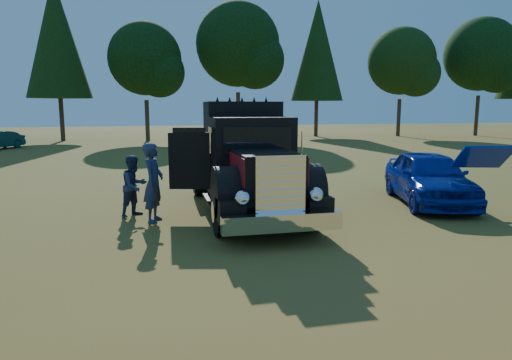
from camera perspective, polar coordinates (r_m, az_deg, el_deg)
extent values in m
plane|color=#3A4C16|center=(11.77, 5.66, -4.97)|extent=(120.00, 120.00, 0.00)
cylinder|color=#2D2116|center=(41.53, -2.24, 8.05)|extent=(0.36, 0.36, 4.14)
sphere|color=black|center=(41.88, -2.30, 16.57)|extent=(7.36, 7.36, 7.36)
sphere|color=black|center=(41.10, -0.09, 14.78)|extent=(5.06, 5.06, 5.06)
cylinder|color=#2D2116|center=(47.18, 17.40, 7.44)|extent=(0.36, 0.36, 3.60)
sphere|color=black|center=(47.37, 17.72, 13.98)|extent=(6.40, 6.40, 6.40)
sphere|color=black|center=(47.21, 19.44, 12.45)|extent=(4.40, 4.40, 4.40)
cylinder|color=#2D2116|center=(41.97, -23.14, 7.71)|extent=(0.36, 0.36, 4.68)
cone|color=black|center=(42.34, -23.68, 15.99)|extent=(5.20, 5.20, 9.75)
cylinder|color=#2D2116|center=(50.87, 25.86, 7.25)|extent=(0.36, 0.36, 3.96)
sphere|color=black|center=(51.11, 26.34, 13.90)|extent=(7.04, 7.04, 7.04)
sphere|color=black|center=(51.16, 28.04, 12.29)|extent=(4.84, 4.84, 4.84)
cylinder|color=#2D2116|center=(40.33, -13.44, 7.26)|extent=(0.36, 0.36, 3.42)
sphere|color=black|center=(40.51, -13.71, 14.53)|extent=(6.08, 6.08, 6.08)
sphere|color=black|center=(39.67, -11.98, 13.06)|extent=(4.18, 4.18, 4.18)
cylinder|color=#2D2116|center=(45.12, 7.54, 8.29)|extent=(0.36, 0.36, 4.50)
cone|color=black|center=(45.42, 7.70, 15.72)|extent=(5.00, 5.00, 9.38)
cylinder|color=black|center=(10.20, -4.30, -3.97)|extent=(0.32, 1.10, 1.10)
cylinder|color=black|center=(10.70, 6.90, -3.39)|extent=(0.32, 1.10, 1.10)
cylinder|color=black|center=(14.88, -7.06, 0.14)|extent=(0.32, 1.10, 1.10)
cylinder|color=black|center=(15.23, 0.82, 0.42)|extent=(0.32, 1.10, 1.10)
cylinder|color=black|center=(14.92, -5.80, 0.19)|extent=(0.32, 1.10, 1.10)
cylinder|color=black|center=(15.16, -0.39, 0.38)|extent=(0.32, 1.10, 1.10)
cube|color=black|center=(12.87, -1.41, -0.88)|extent=(1.60, 6.40, 0.28)
cube|color=white|center=(9.23, 3.36, -5.37)|extent=(2.50, 0.22, 0.36)
cube|color=white|center=(9.36, 2.89, -0.77)|extent=(1.05, 0.30, 1.30)
cube|color=black|center=(10.36, 1.32, 0.48)|extent=(1.35, 1.80, 1.10)
cube|color=maroon|center=(10.18, -2.45, 1.46)|extent=(0.02, 1.80, 0.60)
cube|color=maroon|center=(10.52, 4.97, 1.68)|extent=(0.02, 1.80, 0.60)
cylinder|color=black|center=(10.13, -3.77, -1.74)|extent=(0.55, 1.24, 1.24)
cylinder|color=black|center=(10.59, 6.44, -1.30)|extent=(0.55, 1.24, 1.24)
sphere|color=white|center=(9.16, -1.71, -2.26)|extent=(0.32, 0.32, 0.32)
sphere|color=white|center=(9.57, 7.49, -1.83)|extent=(0.32, 0.32, 0.32)
cube|color=black|center=(11.82, -0.51, 2.78)|extent=(2.05, 1.30, 2.10)
cube|color=black|center=(11.12, 0.22, 4.97)|extent=(1.70, 0.05, 0.65)
cube|color=black|center=(13.07, -1.74, 4.27)|extent=(2.05, 1.30, 2.50)
cube|color=black|center=(14.77, -2.96, 1.70)|extent=(2.00, 2.00, 0.35)
cube|color=black|center=(12.12, -8.30, 2.37)|extent=(1.08, 0.31, 1.50)
cube|color=maroon|center=(12.19, -8.36, 1.69)|extent=(0.83, 0.22, 0.75)
imported|color=#071D99|center=(14.53, 20.79, 0.33)|extent=(3.04, 4.93, 1.57)
cube|color=#071D99|center=(13.41, 26.49, 2.58)|extent=(1.50, 1.25, 0.67)
imported|color=#21284E|center=(11.64, -12.69, -0.31)|extent=(0.68, 0.84, 1.99)
imported|color=#1E2846|center=(12.39, -14.97, -0.70)|extent=(0.99, 0.98, 1.62)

